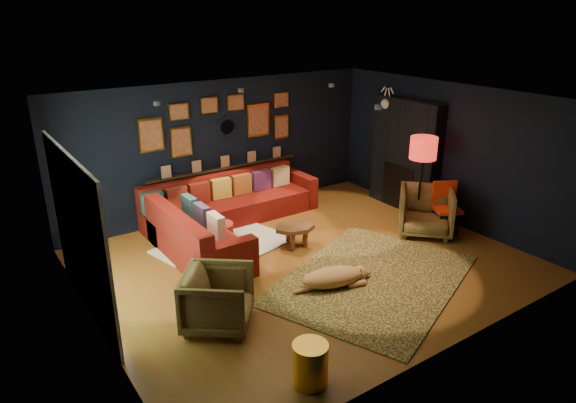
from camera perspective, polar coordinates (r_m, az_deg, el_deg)
floor at (r=8.31m, az=2.02°, el=-6.79°), size 6.50×6.50×0.00m
room_walls at (r=7.70m, az=2.17°, el=3.78°), size 6.50×6.50×6.50m
sectional at (r=9.29m, az=-7.68°, el=-1.70°), size 3.41×2.69×0.86m
ledge at (r=10.08m, az=-7.01°, el=3.76°), size 3.20×0.12×0.04m
gallery_wall at (r=9.89m, az=-7.40°, el=8.72°), size 3.15×0.04×1.02m
sunburst_mirror at (r=9.96m, az=-6.80°, el=8.21°), size 0.47×0.16×0.47m
fireplace at (r=10.51m, az=12.84°, el=4.68°), size 0.31×1.60×2.20m
deer_head at (r=10.66m, az=11.48°, el=10.69°), size 0.50×0.28×0.45m
sliding_door at (r=7.16m, az=-22.19°, el=-3.40°), size 0.06×2.80×2.20m
ceiling_spots at (r=8.13m, az=-1.17°, el=11.68°), size 3.30×2.50×0.06m
shag_rug at (r=8.92m, az=-7.14°, el=-4.82°), size 2.37×1.95×0.03m
leopard_rug at (r=7.92m, az=9.41°, el=-8.51°), size 3.83×3.33×0.02m
coffee_table at (r=8.71m, az=0.73°, el=-3.14°), size 0.83×0.71×0.36m
pouf at (r=9.03m, az=-7.53°, el=-3.35°), size 0.46×0.46×0.30m
armchair_left at (r=6.65m, az=-7.82°, el=-10.40°), size 1.12×1.13×0.85m
armchair_right at (r=9.49m, az=15.08°, el=-0.81°), size 1.25×1.25×0.94m
gold_stool at (r=5.80m, az=2.47°, el=-17.59°), size 0.39×0.39×0.49m
orange_chair at (r=9.62m, az=17.11°, el=-0.17°), size 0.60×0.60×0.94m
floor_lamp at (r=9.36m, az=14.78°, el=5.34°), size 0.48×0.48×1.73m
dog at (r=7.55m, az=4.96°, el=-8.00°), size 1.39×0.94×0.40m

